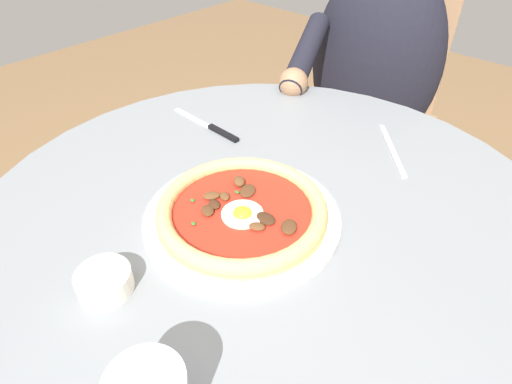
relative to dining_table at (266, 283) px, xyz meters
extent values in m
cylinder|color=gray|center=(0.00, 0.00, 0.16)|extent=(0.95, 0.95, 0.03)
cylinder|color=slate|center=(0.00, 0.00, -0.20)|extent=(0.10, 0.10, 0.70)
cylinder|color=white|center=(0.02, 0.04, 0.18)|extent=(0.30, 0.30, 0.01)
cylinder|color=#E0B26B|center=(0.02, 0.04, 0.19)|extent=(0.26, 0.26, 0.01)
torus|color=#E0B26B|center=(0.02, 0.04, 0.20)|extent=(0.26, 0.26, 0.02)
cylinder|color=red|center=(0.02, 0.04, 0.20)|extent=(0.24, 0.24, 0.00)
cylinder|color=white|center=(0.01, 0.05, 0.20)|extent=(0.06, 0.06, 0.00)
ellipsoid|color=yellow|center=(0.01, 0.05, 0.20)|extent=(0.03, 0.03, 0.02)
ellipsoid|color=brown|center=(-0.03, 0.06, 0.20)|extent=(0.03, 0.03, 0.01)
ellipsoid|color=#4C2D19|center=(0.04, 0.01, 0.20)|extent=(0.04, 0.04, 0.01)
ellipsoid|color=brown|center=(0.05, 0.04, 0.20)|extent=(0.03, 0.02, 0.01)
ellipsoid|color=brown|center=(0.06, 0.00, 0.20)|extent=(0.03, 0.03, 0.01)
ellipsoid|color=#3D2314|center=(-0.03, 0.04, 0.20)|extent=(0.03, 0.03, 0.01)
ellipsoid|color=brown|center=(0.07, 0.05, 0.20)|extent=(0.03, 0.03, 0.01)
ellipsoid|color=#3D2314|center=(0.05, 0.07, 0.20)|extent=(0.03, 0.02, 0.01)
ellipsoid|color=#4C2D19|center=(0.05, 0.08, 0.20)|extent=(0.03, 0.03, 0.01)
ellipsoid|color=#4C2D19|center=(-0.06, 0.03, 0.20)|extent=(0.04, 0.04, 0.01)
ellipsoid|color=#2D6B28|center=(0.05, 0.02, 0.20)|extent=(0.01, 0.01, 0.00)
ellipsoid|color=#2D6B28|center=(0.04, 0.11, 0.20)|extent=(0.01, 0.01, 0.00)
ellipsoid|color=#2D6B28|center=(0.08, 0.08, 0.20)|extent=(0.01, 0.01, 0.00)
cube|color=silver|center=(0.31, -0.12, 0.18)|extent=(0.11, 0.01, 0.00)
cube|color=black|center=(0.22, -0.11, 0.18)|extent=(0.08, 0.01, 0.01)
cylinder|color=white|center=(0.05, 0.26, 0.19)|extent=(0.07, 0.07, 0.03)
cylinder|color=olive|center=(0.05, 0.26, 0.20)|extent=(0.06, 0.06, 0.01)
cube|color=#BCBCC1|center=(-0.06, -0.29, 0.18)|extent=(0.13, 0.14, 0.00)
cube|color=#282833|center=(0.21, -0.70, -0.35)|extent=(0.41, 0.36, 0.45)
ellipsoid|color=black|center=(0.21, -0.70, 0.15)|extent=(0.41, 0.31, 0.56)
cylinder|color=black|center=(0.28, -0.46, 0.23)|extent=(0.15, 0.27, 0.14)
sphere|color=#936B4C|center=(0.24, -0.37, 0.20)|extent=(0.07, 0.07, 0.07)
cube|color=#957050|center=(0.22, -0.75, -0.09)|extent=(0.49, 0.49, 0.02)
cube|color=#957050|center=(0.27, -0.93, 0.13)|extent=(0.35, 0.12, 0.43)
cylinder|color=#8E6B4C|center=(0.34, -0.53, -0.34)|extent=(0.02, 0.02, 0.47)
cylinder|color=#8E6B4C|center=(0.00, -0.63, -0.34)|extent=(0.02, 0.02, 0.47)
cylinder|color=#8E6B4C|center=(0.44, -0.87, -0.34)|extent=(0.02, 0.02, 0.47)
cylinder|color=#8E6B4C|center=(0.10, -0.97, -0.34)|extent=(0.02, 0.02, 0.47)
camera|label=1|loc=(-0.33, 0.39, 0.62)|focal=29.80mm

